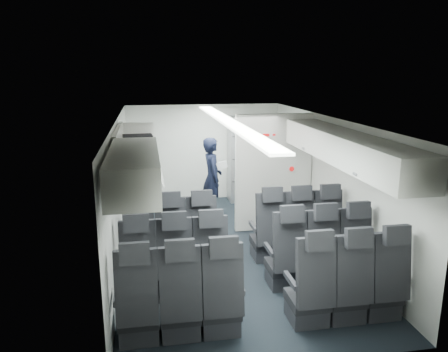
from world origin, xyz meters
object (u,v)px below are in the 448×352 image
object	(u,v)px
seat_row_front	(235,238)
carry_on_bag	(138,144)
seat_row_mid	(248,263)
boarding_door	(128,175)
seat_row_rear	(266,297)
galley_unit	(248,159)
flight_attendant	(212,178)

from	to	relation	value
seat_row_front	carry_on_bag	size ratio (longest dim) A/B	7.62
seat_row_mid	boarding_door	bearing A→B (deg)	118.77
seat_row_rear	boarding_door	bearing A→B (deg)	112.87
galley_unit	seat_row_rear	bearing A→B (deg)	-100.65
seat_row_front	galley_unit	bearing A→B (deg)	73.72
seat_row_mid	carry_on_bag	distance (m)	2.47
boarding_door	carry_on_bag	bearing A→B (deg)	-80.70
seat_row_mid	seat_row_rear	xyz separation A→B (m)	(0.00, -0.90, 0.00)
flight_attendant	carry_on_bag	world-z (taller)	carry_on_bag
carry_on_bag	galley_unit	bearing A→B (deg)	44.24
boarding_door	seat_row_front	bearing A→B (deg)	-51.84
seat_row_front	seat_row_mid	bearing A→B (deg)	-90.00
seat_row_mid	flight_attendant	xyz separation A→B (m)	(-0.02, 3.08, 0.41)
seat_row_front	carry_on_bag	distance (m)	2.06
seat_row_mid	carry_on_bag	world-z (taller)	carry_on_bag
seat_row_mid	boarding_door	distance (m)	3.45
seat_row_mid	galley_unit	xyz separation A→B (m)	(0.95, 4.15, 0.55)
seat_row_mid	boarding_door	world-z (taller)	boarding_door
seat_row_front	flight_attendant	bearing A→B (deg)	90.49
galley_unit	flight_attendant	distance (m)	1.46
seat_row_rear	seat_row_front	bearing A→B (deg)	90.00
galley_unit	boarding_door	bearing A→B (deg)	-155.72
boarding_door	flight_attendant	bearing A→B (deg)	3.18
seat_row_front	carry_on_bag	bearing A→B (deg)	157.42
seat_row_mid	flight_attendant	distance (m)	3.10
flight_attendant	carry_on_bag	bearing A→B (deg)	137.18
boarding_door	carry_on_bag	world-z (taller)	carry_on_bag
carry_on_bag	seat_row_mid	bearing A→B (deg)	-51.28
seat_row_mid	seat_row_front	bearing A→B (deg)	90.00
seat_row_front	boarding_door	xyz separation A→B (m)	(-1.64, 2.09, 0.55)
boarding_door	flight_attendant	xyz separation A→B (m)	(1.62, 0.09, -0.14)
galley_unit	carry_on_bag	xyz separation A→B (m)	(-2.34, -2.67, 0.85)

